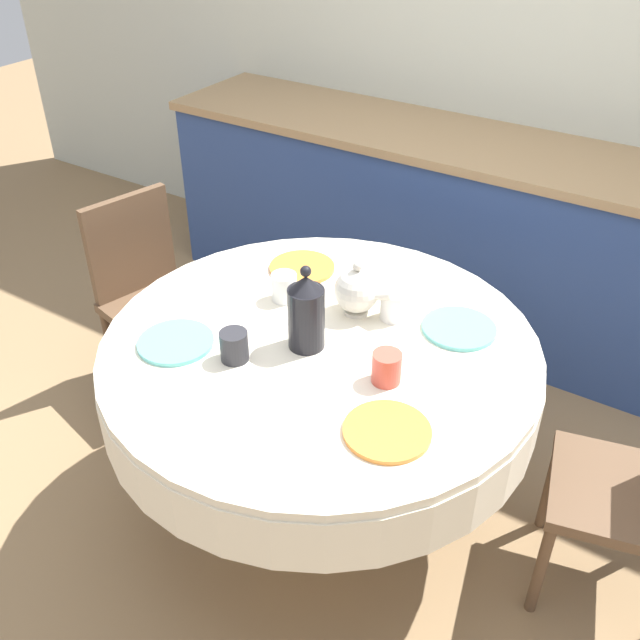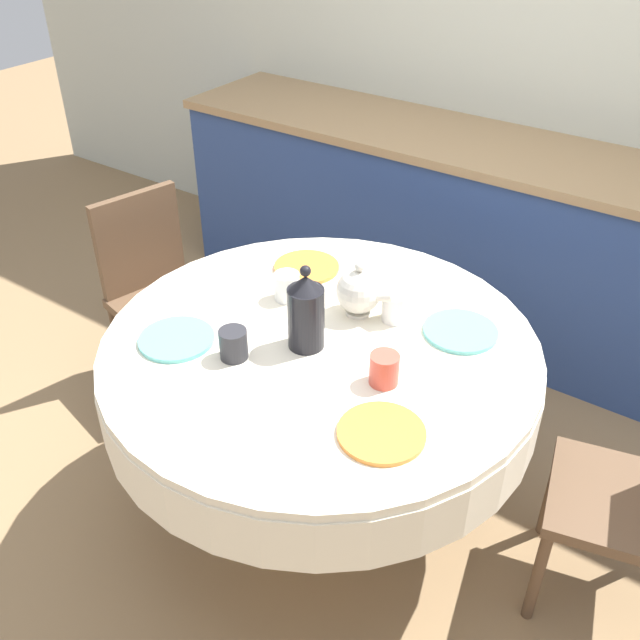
{
  "view_description": "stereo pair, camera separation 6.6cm",
  "coord_description": "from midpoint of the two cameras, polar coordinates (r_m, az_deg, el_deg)",
  "views": [
    {
      "loc": [
        0.96,
        -1.5,
        2.06
      ],
      "look_at": [
        0.0,
        0.0,
        0.83
      ],
      "focal_mm": 40.0,
      "sensor_mm": 36.0,
      "label": 1
    },
    {
      "loc": [
        1.01,
        -1.46,
        2.06
      ],
      "look_at": [
        0.0,
        0.0,
        0.83
      ],
      "focal_mm": 40.0,
      "sensor_mm": 36.0,
      "label": 2
    }
  ],
  "objects": [
    {
      "name": "kitchen_counter",
      "position": [
        3.46,
        14.26,
        6.08
      ],
      "size": [
        3.24,
        0.64,
        0.92
      ],
      "color": "#2D4784",
      "rests_on": "ground_plane"
    },
    {
      "name": "ground_plane",
      "position": [
        2.72,
        0.72,
        -14.55
      ],
      "size": [
        12.0,
        12.0,
        0.0
      ],
      "primitive_type": "plane",
      "color": "#8E704C"
    },
    {
      "name": "plate_far_right",
      "position": [
        2.29,
        11.99,
        -0.89
      ],
      "size": [
        0.23,
        0.23,
        0.01
      ],
      "primitive_type": "cylinder",
      "color": "#60BCB7",
      "rests_on": "dining_table"
    },
    {
      "name": "plate_near_right",
      "position": [
        1.89,
        5.94,
        -8.98
      ],
      "size": [
        0.23,
        0.23,
        0.01
      ],
      "primitive_type": "cylinder",
      "color": "orange",
      "rests_on": "dining_table"
    },
    {
      "name": "wall_back",
      "position": [
        3.48,
        18.6,
        20.42
      ],
      "size": [
        7.0,
        0.05,
        2.6
      ],
      "color": "beige",
      "rests_on": "ground_plane"
    },
    {
      "name": "chair_right",
      "position": [
        3.06,
        -12.25,
        2.69
      ],
      "size": [
        0.48,
        0.48,
        0.86
      ],
      "rotation": [
        0.0,
        0.0,
        -1.81
      ],
      "color": "brown",
      "rests_on": "ground_plane"
    },
    {
      "name": "cup_far_right",
      "position": [
        2.29,
        6.84,
        1.04
      ],
      "size": [
        0.09,
        0.09,
        0.1
      ],
      "primitive_type": "cylinder",
      "color": "white",
      "rests_on": "dining_table"
    },
    {
      "name": "teapot",
      "position": [
        2.29,
        3.97,
        2.29
      ],
      "size": [
        0.2,
        0.15,
        0.19
      ],
      "color": "silver",
      "rests_on": "dining_table"
    },
    {
      "name": "plate_near_left",
      "position": [
        2.24,
        -10.58,
        -1.52
      ],
      "size": [
        0.23,
        0.23,
        0.01
      ],
      "primitive_type": "cylinder",
      "color": "#60BCB7",
      "rests_on": "dining_table"
    },
    {
      "name": "cup_near_left",
      "position": [
        2.13,
        -6.06,
        -1.93
      ],
      "size": [
        0.09,
        0.09,
        0.1
      ],
      "primitive_type": "cylinder",
      "color": "#28282D",
      "rests_on": "dining_table"
    },
    {
      "name": "dining_table",
      "position": [
        2.28,
        0.83,
        -4.2
      ],
      "size": [
        1.37,
        1.37,
        0.75
      ],
      "color": "tan",
      "rests_on": "ground_plane"
    },
    {
      "name": "cup_near_right",
      "position": [
        2.03,
        6.08,
        -3.94
      ],
      "size": [
        0.09,
        0.09,
        0.1
      ],
      "primitive_type": "cylinder",
      "color": "#CC4C3D",
      "rests_on": "dining_table"
    },
    {
      "name": "coffee_carafe",
      "position": [
        2.12,
        -0.25,
        0.62
      ],
      "size": [
        0.11,
        0.11,
        0.28
      ],
      "color": "black",
      "rests_on": "dining_table"
    },
    {
      "name": "plate_far_left",
      "position": [
        2.57,
        -0.35,
        4.24
      ],
      "size": [
        0.23,
        0.23,
        0.01
      ],
      "primitive_type": "cylinder",
      "color": "orange",
      "rests_on": "dining_table"
    },
    {
      "name": "cup_far_left",
      "position": [
        2.38,
        -1.88,
        2.7
      ],
      "size": [
        0.09,
        0.09,
        0.1
      ],
      "primitive_type": "cylinder",
      "color": "white",
      "rests_on": "dining_table"
    }
  ]
}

